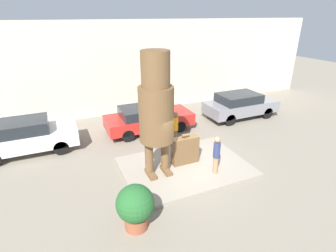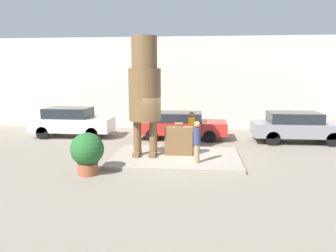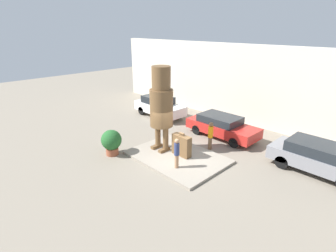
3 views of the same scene
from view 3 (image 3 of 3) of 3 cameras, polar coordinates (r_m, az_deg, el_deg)
name	(u,v)px [view 3 (image 3 of 3)]	position (r m, az deg, el deg)	size (l,w,h in m)	color
ground_plane	(177,158)	(14.52, 2.01, -6.97)	(60.00, 60.00, 0.00)	gray
pedestal	(177,157)	(14.49, 2.01, -6.73)	(5.12, 3.66, 0.13)	gray
building_backdrop	(255,86)	(19.70, 18.39, 8.23)	(28.00, 0.60, 5.65)	beige
statue_figure	(161,103)	(14.27, -1.46, 5.10)	(1.28, 1.28, 4.73)	brown
giant_suitcase	(182,145)	(14.30, 2.98, -4.21)	(1.13, 0.39, 1.33)	brown
tourist	(177,152)	(12.95, 1.91, -5.70)	(0.27, 0.27, 1.56)	#A87A56
parked_car_white	(159,106)	(20.92, -1.91, 4.39)	(4.32, 1.79, 1.60)	silver
parked_car_red	(222,126)	(17.29, 11.61, 0.07)	(4.68, 1.88, 1.41)	#B2231E
parked_car_grey	(318,157)	(14.78, 29.82, -5.88)	(4.47, 1.90, 1.53)	gray
planter_pot	(111,141)	(14.89, -12.20, -3.27)	(1.14, 1.14, 1.46)	brown
worker_hivis	(210,135)	(15.32, 9.23, -1.87)	(0.29, 0.29, 1.69)	brown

